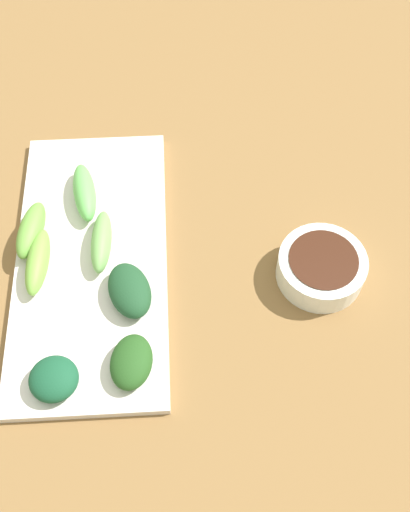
# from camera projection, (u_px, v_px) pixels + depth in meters

# --- Properties ---
(tabletop) EXTENTS (2.10, 2.10, 0.02)m
(tabletop) POSITION_uv_depth(u_px,v_px,m) (205.00, 279.00, 0.73)
(tabletop) COLOR brown
(tabletop) RESTS_ON ground
(sauce_bowl) EXTENTS (0.10, 0.10, 0.04)m
(sauce_bowl) POSITION_uv_depth(u_px,v_px,m) (321.00, 267.00, 0.71)
(sauce_bowl) COLOR white
(sauce_bowl) RESTS_ON tabletop
(serving_plate) EXTENTS (0.18, 0.38, 0.01)m
(serving_plate) POSITION_uv_depth(u_px,v_px,m) (92.00, 261.00, 0.73)
(serving_plate) COLOR silver
(serving_plate) RESTS_ON tabletop
(broccoli_leafy_0) EXTENTS (0.06, 0.06, 0.03)m
(broccoli_leafy_0) POSITION_uv_depth(u_px,v_px,m) (54.00, 379.00, 0.63)
(broccoli_leafy_0) COLOR #185032
(broccoli_leafy_0) RESTS_ON serving_plate
(broccoli_stalk_1) EXTENTS (0.04, 0.08, 0.03)m
(broccoli_stalk_1) POSITION_uv_depth(u_px,v_px,m) (31.00, 230.00, 0.73)
(broccoli_stalk_1) COLOR #6BA842
(broccoli_stalk_1) RESTS_ON serving_plate
(broccoli_leafy_2) EXTENTS (0.07, 0.08, 0.03)m
(broccoli_leafy_2) POSITION_uv_depth(u_px,v_px,m) (130.00, 290.00, 0.68)
(broccoli_leafy_2) COLOR #1D4828
(broccoli_leafy_2) RESTS_ON serving_plate
(broccoli_stalk_3) EXTENTS (0.03, 0.09, 0.03)m
(broccoli_stalk_3) POSITION_uv_depth(u_px,v_px,m) (38.00, 262.00, 0.70)
(broccoli_stalk_3) COLOR #78B543
(broccoli_stalk_3) RESTS_ON serving_plate
(broccoli_leafy_4) EXTENTS (0.05, 0.07, 0.03)m
(broccoli_leafy_4) POSITION_uv_depth(u_px,v_px,m) (131.00, 362.00, 0.64)
(broccoli_leafy_4) COLOR #244F1D
(broccoli_leafy_4) RESTS_ON serving_plate
(broccoli_stalk_5) EXTENTS (0.04, 0.09, 0.03)m
(broccoli_stalk_5) POSITION_uv_depth(u_px,v_px,m) (84.00, 192.00, 0.75)
(broccoli_stalk_5) COLOR #63BA57
(broccoli_stalk_5) RESTS_ON serving_plate
(broccoli_stalk_6) EXTENTS (0.03, 0.09, 0.03)m
(broccoli_stalk_6) POSITION_uv_depth(u_px,v_px,m) (101.00, 242.00, 0.72)
(broccoli_stalk_6) COLOR #71AC56
(broccoli_stalk_6) RESTS_ON serving_plate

